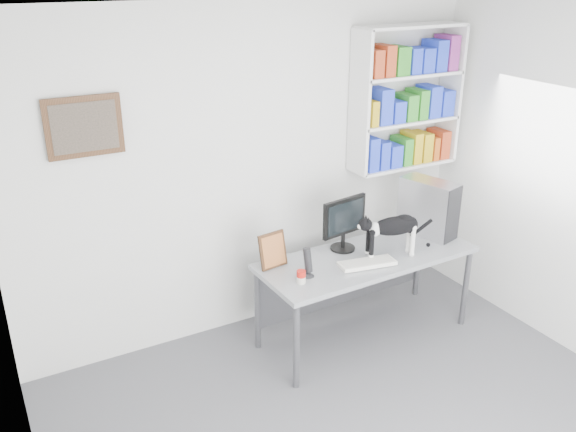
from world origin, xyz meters
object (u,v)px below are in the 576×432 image
at_px(desk, 365,296).
at_px(pc_tower, 428,208).
at_px(keyboard, 367,263).
at_px(leaning_print, 273,250).
at_px(bookshelf, 407,98).
at_px(speaker, 308,262).
at_px(monitor, 344,224).
at_px(soup_can, 301,277).
at_px(cat, 393,236).

relative_size(desk, pc_tower, 3.70).
bearing_deg(keyboard, leaning_print, 163.32).
xyz_separation_m(bookshelf, keyboard, (-0.86, -0.69, -1.08)).
xyz_separation_m(desk, speaker, (-0.60, -0.07, 0.49)).
height_order(monitor, soup_can, monitor).
bearing_deg(keyboard, pc_tower, 27.60).
relative_size(monitor, cat, 0.79).
relative_size(bookshelf, speaker, 5.22).
bearing_deg(desk, pc_tower, 7.05).
bearing_deg(cat, bookshelf, 60.43).
xyz_separation_m(monitor, cat, (0.27, -0.30, -0.05)).
height_order(monitor, pc_tower, pc_tower).
relative_size(keyboard, cat, 0.77).
xyz_separation_m(desk, soup_can, (-0.70, -0.14, 0.43)).
bearing_deg(leaning_print, bookshelf, 5.51).
xyz_separation_m(keyboard, leaning_print, (-0.65, 0.34, 0.13)).
relative_size(desk, cat, 3.12).
xyz_separation_m(bookshelf, soup_can, (-1.45, -0.69, -1.05)).
distance_m(keyboard, cat, 0.31).
height_order(soup_can, cat, cat).
bearing_deg(bookshelf, soup_can, -154.50).
relative_size(bookshelf, desk, 0.69).
bearing_deg(speaker, pc_tower, -16.45).
xyz_separation_m(bookshelf, desk, (-0.75, -0.56, -1.47)).
height_order(desk, soup_can, soup_can).
relative_size(keyboard, pc_tower, 0.91).
height_order(bookshelf, cat, bookshelf).
relative_size(keyboard, leaning_print, 1.54).
distance_m(bookshelf, pc_tower, 0.97).
bearing_deg(pc_tower, soup_can, 174.48).
height_order(pc_tower, cat, pc_tower).
relative_size(keyboard, speaker, 1.88).
relative_size(bookshelf, cat, 2.15).
bearing_deg(leaning_print, desk, -22.56).
xyz_separation_m(speaker, cat, (0.76, -0.04, 0.06)).
height_order(pc_tower, speaker, pc_tower).
xyz_separation_m(bookshelf, leaning_print, (-1.51, -0.36, -0.95)).
distance_m(soup_can, cat, 0.86).
bearing_deg(soup_can, speaker, 35.59).
bearing_deg(speaker, cat, -27.00).
xyz_separation_m(pc_tower, cat, (-0.54, -0.21, -0.07)).
bearing_deg(leaning_print, pc_tower, -11.38).
bearing_deg(keyboard, desk, 64.04).
bearing_deg(soup_can, cat, 2.05).
bearing_deg(bookshelf, leaning_print, -166.74).
xyz_separation_m(bookshelf, speaker, (-1.35, -0.62, -0.98)).
bearing_deg(speaker, leaning_print, 96.17).
bearing_deg(desk, monitor, 117.17).
xyz_separation_m(bookshelf, pc_tower, (-0.05, -0.45, -0.86)).
bearing_deg(bookshelf, cat, -132.02).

